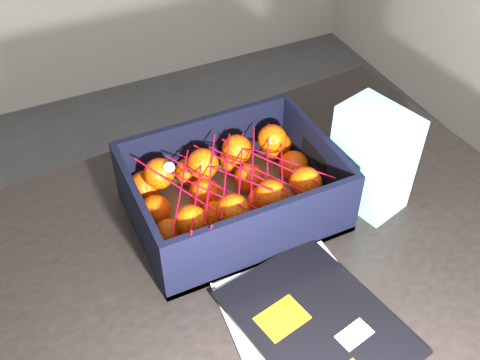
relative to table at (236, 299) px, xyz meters
name	(u,v)px	position (x,y,z in m)	size (l,w,h in m)	color
table	(236,299)	(0.00, 0.00, 0.00)	(1.26, 0.89, 0.75)	black
magazine_stack	(311,327)	(0.05, -0.17, 0.11)	(0.27, 0.31, 0.02)	silver
produce_crate	(233,196)	(0.05, 0.12, 0.14)	(0.36, 0.27, 0.13)	brown
clementine_heap	(235,190)	(0.05, 0.12, 0.16)	(0.35, 0.26, 0.11)	#DC3E04
mesh_net	(231,177)	(0.04, 0.11, 0.20)	(0.30, 0.24, 0.09)	red
retail_carton	(372,159)	(0.30, 0.04, 0.20)	(0.09, 0.13, 0.20)	white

